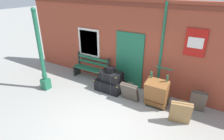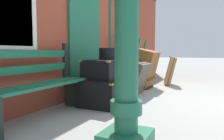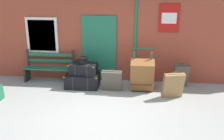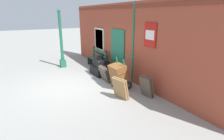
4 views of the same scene
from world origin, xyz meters
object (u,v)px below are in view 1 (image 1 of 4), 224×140
at_px(steamer_trunk_middle, 111,76).
at_px(suitcase_slate, 130,92).
at_px(round_hatbox, 110,69).
at_px(suitcase_brown, 180,113).
at_px(platform_bench, 91,69).
at_px(large_brown_trunk, 157,93).
at_px(steamer_trunk_base, 110,85).
at_px(porters_trolley, 158,96).
at_px(lamp_post, 42,61).
at_px(suitcase_oxblood, 198,101).

relative_size(steamer_trunk_middle, suitcase_slate, 1.25).
relative_size(round_hatbox, suitcase_brown, 0.41).
bearing_deg(platform_bench, large_brown_trunk, -9.74).
distance_m(platform_bench, steamer_trunk_base, 1.27).
bearing_deg(porters_trolley, suitcase_slate, -158.38).
bearing_deg(round_hatbox, suitcase_brown, -11.97).
distance_m(round_hatbox, large_brown_trunk, 1.83).
height_order(lamp_post, large_brown_trunk, lamp_post).
bearing_deg(suitcase_slate, steamer_trunk_base, 165.03).
xyz_separation_m(round_hatbox, large_brown_trunk, (1.79, -0.10, -0.37)).
height_order(round_hatbox, suitcase_brown, round_hatbox).
bearing_deg(suitcase_brown, round_hatbox, 168.03).
xyz_separation_m(lamp_post, steamer_trunk_middle, (2.16, 1.20, -0.55)).
xyz_separation_m(lamp_post, suitcase_slate, (3.07, 0.92, -0.79)).
height_order(steamer_trunk_middle, suitcase_brown, suitcase_brown).
relative_size(steamer_trunk_base, suitcase_slate, 1.49).
height_order(platform_bench, steamer_trunk_middle, platform_bench).
relative_size(lamp_post, suitcase_oxblood, 3.94).
relative_size(platform_bench, suitcase_slate, 2.36).
xyz_separation_m(steamer_trunk_base, suitcase_brown, (2.66, -0.55, 0.16)).
bearing_deg(suitcase_slate, porters_trolley, 21.62).
bearing_deg(suitcase_slate, platform_bench, 162.20).
height_order(porters_trolley, suitcase_oxblood, porters_trolley).
bearing_deg(steamer_trunk_base, lamp_post, -151.13).
xyz_separation_m(steamer_trunk_base, suitcase_oxblood, (2.98, 0.30, 0.16)).
height_order(platform_bench, porters_trolley, porters_trolley).
distance_m(porters_trolley, suitcase_brown, 1.06).
bearing_deg(steamer_trunk_base, suitcase_oxblood, 5.67).
bearing_deg(steamer_trunk_middle, suitcase_oxblood, 5.20).
relative_size(suitcase_brown, suitcase_oxblood, 1.00).
bearing_deg(steamer_trunk_middle, porters_trolley, 2.10).
relative_size(porters_trolley, suitcase_slate, 1.74).
xyz_separation_m(steamer_trunk_middle, suitcase_brown, (2.62, -0.57, -0.21)).
height_order(platform_bench, steamer_trunk_base, platform_bench).
bearing_deg(steamer_trunk_middle, steamer_trunk_base, -142.30).
height_order(steamer_trunk_base, large_brown_trunk, large_brown_trunk).
height_order(steamer_trunk_middle, round_hatbox, round_hatbox).
xyz_separation_m(platform_bench, large_brown_trunk, (2.98, -0.51, 0.03)).
xyz_separation_m(lamp_post, porters_trolley, (3.94, 1.27, -0.86)).
distance_m(steamer_trunk_base, porters_trolley, 1.82).
relative_size(platform_bench, steamer_trunk_middle, 1.88).
distance_m(porters_trolley, suitcase_oxblood, 1.19).
bearing_deg(suitcase_slate, large_brown_trunk, 10.85).
height_order(steamer_trunk_middle, large_brown_trunk, large_brown_trunk).
distance_m(platform_bench, round_hatbox, 1.33).
distance_m(lamp_post, porters_trolley, 4.23).
distance_m(large_brown_trunk, suitcase_oxblood, 1.24).
height_order(platform_bench, round_hatbox, platform_bench).
bearing_deg(round_hatbox, suitcase_oxblood, 5.47).
distance_m(porters_trolley, suitcase_slate, 0.94).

